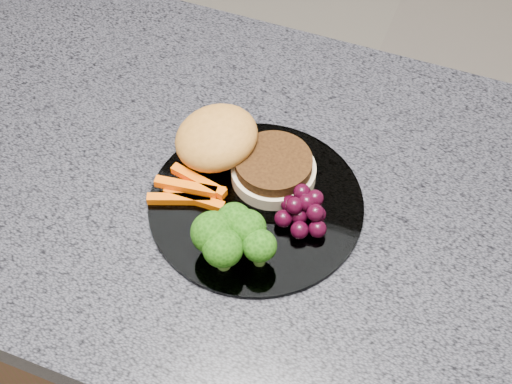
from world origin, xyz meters
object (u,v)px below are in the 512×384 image
Objects in this scene: grape_bunch at (304,210)px; island_cabinet at (212,336)px; burger at (236,151)px; plate at (256,204)px.

island_cabinet is at bearing 169.45° from grape_bunch.
grape_bunch is (0.11, -0.05, -0.01)m from burger.
burger reaches higher than grape_bunch.
plate is 1.31× the size of burger.
plate is at bearing -15.52° from island_cabinet.
plate is (0.09, -0.03, 0.47)m from island_cabinet.
grape_bunch is at bearing -35.75° from burger.
burger reaches higher than island_cabinet.
island_cabinet is 6.03× the size of burger.
burger is 3.04× the size of grape_bunch.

